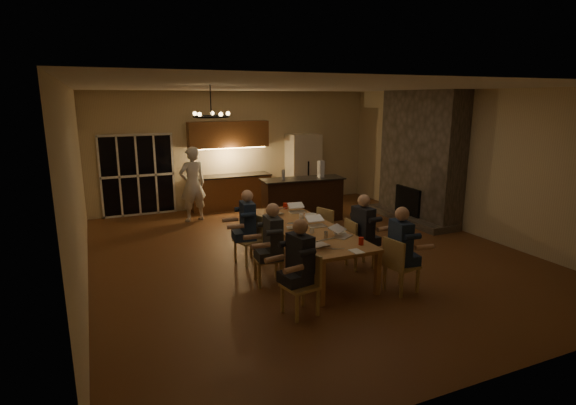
# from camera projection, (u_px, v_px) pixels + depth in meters

# --- Properties ---
(floor) EXTENTS (9.00, 9.00, 0.00)m
(floor) POSITION_uv_depth(u_px,v_px,m) (307.00, 253.00, 8.93)
(floor) COLOR brown
(floor) RESTS_ON ground
(back_wall) EXTENTS (8.00, 0.04, 3.20)m
(back_wall) POSITION_uv_depth(u_px,v_px,m) (237.00, 150.00, 12.59)
(back_wall) COLOR beige
(back_wall) RESTS_ON ground
(left_wall) EXTENTS (0.04, 9.00, 3.20)m
(left_wall) POSITION_uv_depth(u_px,v_px,m) (76.00, 191.00, 6.98)
(left_wall) COLOR beige
(left_wall) RESTS_ON ground
(right_wall) EXTENTS (0.04, 9.00, 3.20)m
(right_wall) POSITION_uv_depth(u_px,v_px,m) (467.00, 162.00, 10.14)
(right_wall) COLOR beige
(right_wall) RESTS_ON ground
(ceiling) EXTENTS (8.00, 9.00, 0.04)m
(ceiling) POSITION_uv_depth(u_px,v_px,m) (309.00, 86.00, 8.19)
(ceiling) COLOR white
(ceiling) RESTS_ON back_wall
(french_doors) EXTENTS (1.86, 0.08, 2.10)m
(french_doors) POSITION_uv_depth(u_px,v_px,m) (138.00, 176.00, 11.61)
(french_doors) COLOR black
(french_doors) RESTS_ON ground
(fireplace) EXTENTS (0.58, 2.50, 3.20)m
(fireplace) POSITION_uv_depth(u_px,v_px,m) (421.00, 157.00, 11.08)
(fireplace) COLOR #5E534A
(fireplace) RESTS_ON ground
(kitchenette) EXTENTS (2.24, 0.68, 2.40)m
(kitchenette) POSITION_uv_depth(u_px,v_px,m) (230.00, 166.00, 12.28)
(kitchenette) COLOR brown
(kitchenette) RESTS_ON ground
(refrigerator) EXTENTS (0.90, 0.68, 2.00)m
(refrigerator) POSITION_uv_depth(u_px,v_px,m) (303.00, 168.00, 13.14)
(refrigerator) COLOR beige
(refrigerator) RESTS_ON ground
(dining_table) EXTENTS (1.10, 3.21, 0.75)m
(dining_table) POSITION_uv_depth(u_px,v_px,m) (306.00, 247.00, 8.16)
(dining_table) COLOR #A37B41
(dining_table) RESTS_ON ground
(bar_island) EXTENTS (2.11, 0.84, 1.08)m
(bar_island) POSITION_uv_depth(u_px,v_px,m) (302.00, 200.00, 11.18)
(bar_island) COLOR black
(bar_island) RESTS_ON ground
(chair_left_near) EXTENTS (0.51, 0.51, 0.89)m
(chair_left_near) POSITION_uv_depth(u_px,v_px,m) (300.00, 285.00, 6.31)
(chair_left_near) COLOR tan
(chair_left_near) RESTS_ON ground
(chair_left_mid) EXTENTS (0.50, 0.50, 0.89)m
(chair_left_mid) POSITION_uv_depth(u_px,v_px,m) (268.00, 258.00, 7.40)
(chair_left_mid) COLOR tan
(chair_left_mid) RESTS_ON ground
(chair_left_far) EXTENTS (0.55, 0.55, 0.89)m
(chair_left_far) POSITION_uv_depth(u_px,v_px,m) (249.00, 240.00, 8.33)
(chair_left_far) COLOR tan
(chair_left_far) RESTS_ON ground
(chair_right_near) EXTENTS (0.50, 0.50, 0.89)m
(chair_right_near) POSITION_uv_depth(u_px,v_px,m) (402.00, 265.00, 7.08)
(chair_right_near) COLOR tan
(chair_right_near) RESTS_ON ground
(chair_right_mid) EXTENTS (0.47, 0.47, 0.89)m
(chair_right_mid) POSITION_uv_depth(u_px,v_px,m) (360.00, 243.00, 8.12)
(chair_right_mid) COLOR tan
(chair_right_mid) RESTS_ON ground
(chair_right_far) EXTENTS (0.56, 0.56, 0.89)m
(chair_right_far) POSITION_uv_depth(u_px,v_px,m) (332.00, 229.00, 9.04)
(chair_right_far) COLOR tan
(chair_right_far) RESTS_ON ground
(person_left_near) EXTENTS (0.70, 0.70, 1.38)m
(person_left_near) POSITION_uv_depth(u_px,v_px,m) (300.00, 266.00, 6.37)
(person_left_near) COLOR #21252B
(person_left_near) RESTS_ON ground
(person_right_near) EXTENTS (0.68, 0.68, 1.38)m
(person_right_near) POSITION_uv_depth(u_px,v_px,m) (400.00, 250.00, 7.05)
(person_right_near) COLOR #1E2F4B
(person_right_near) RESTS_ON ground
(person_left_mid) EXTENTS (0.64, 0.64, 1.38)m
(person_left_mid) POSITION_uv_depth(u_px,v_px,m) (273.00, 244.00, 7.29)
(person_left_mid) COLOR #33383C
(person_left_mid) RESTS_ON ground
(person_right_mid) EXTENTS (0.67, 0.67, 1.38)m
(person_right_mid) POSITION_uv_depth(u_px,v_px,m) (363.00, 233.00, 7.94)
(person_right_mid) COLOR #21252B
(person_right_mid) RESTS_ON ground
(person_left_far) EXTENTS (0.65, 0.65, 1.38)m
(person_left_far) POSITION_uv_depth(u_px,v_px,m) (248.00, 226.00, 8.32)
(person_left_far) COLOR #1E2F4B
(person_left_far) RESTS_ON ground
(standing_person) EXTENTS (0.75, 0.57, 1.86)m
(standing_person) POSITION_uv_depth(u_px,v_px,m) (193.00, 184.00, 11.10)
(standing_person) COLOR silver
(standing_person) RESTS_ON ground
(chandelier) EXTENTS (0.54, 0.54, 0.03)m
(chandelier) POSITION_uv_depth(u_px,v_px,m) (211.00, 116.00, 6.55)
(chandelier) COLOR black
(chandelier) RESTS_ON ceiling
(laptop_a) EXTENTS (0.36, 0.33, 0.23)m
(laptop_a) POSITION_uv_depth(u_px,v_px,m) (318.00, 239.00, 7.02)
(laptop_a) COLOR silver
(laptop_a) RESTS_ON dining_table
(laptop_b) EXTENTS (0.42, 0.40, 0.23)m
(laptop_b) POSITION_uv_depth(u_px,v_px,m) (343.00, 230.00, 7.48)
(laptop_b) COLOR silver
(laptop_b) RESTS_ON dining_table
(laptop_c) EXTENTS (0.39, 0.37, 0.23)m
(laptop_c) POSITION_uv_depth(u_px,v_px,m) (296.00, 222.00, 7.98)
(laptop_c) COLOR silver
(laptop_c) RESTS_ON dining_table
(laptop_d) EXTENTS (0.33, 0.29, 0.23)m
(laptop_d) POSITION_uv_depth(u_px,v_px,m) (317.00, 220.00, 8.08)
(laptop_d) COLOR silver
(laptop_d) RESTS_ON dining_table
(laptop_e) EXTENTS (0.36, 0.33, 0.23)m
(laptop_e) POSITION_uv_depth(u_px,v_px,m) (274.00, 209.00, 8.93)
(laptop_e) COLOR silver
(laptop_e) RESTS_ON dining_table
(laptop_f) EXTENTS (0.35, 0.32, 0.23)m
(laptop_f) POSITION_uv_depth(u_px,v_px,m) (297.00, 207.00, 9.08)
(laptop_f) COLOR silver
(laptop_f) RESTS_ON dining_table
(mug_front) EXTENTS (0.08, 0.08, 0.10)m
(mug_front) POSITION_uv_depth(u_px,v_px,m) (312.00, 230.00, 7.70)
(mug_front) COLOR white
(mug_front) RESTS_ON dining_table
(mug_mid) EXTENTS (0.09, 0.09, 0.10)m
(mug_mid) POSITION_uv_depth(u_px,v_px,m) (301.00, 216.00, 8.60)
(mug_mid) COLOR white
(mug_mid) RESTS_ON dining_table
(mug_back) EXTENTS (0.07, 0.07, 0.10)m
(mug_back) POSITION_uv_depth(u_px,v_px,m) (271.00, 217.00, 8.59)
(mug_back) COLOR white
(mug_back) RESTS_ON dining_table
(redcup_near) EXTENTS (0.08, 0.08, 0.12)m
(redcup_near) POSITION_uv_depth(u_px,v_px,m) (361.00, 241.00, 7.08)
(redcup_near) COLOR red
(redcup_near) RESTS_ON dining_table
(redcup_mid) EXTENTS (0.08, 0.08, 0.12)m
(redcup_mid) POSITION_uv_depth(u_px,v_px,m) (279.00, 221.00, 8.23)
(redcup_mid) COLOR red
(redcup_mid) RESTS_ON dining_table
(redcup_far) EXTENTS (0.09, 0.09, 0.12)m
(redcup_far) POSITION_uv_depth(u_px,v_px,m) (285.00, 206.00, 9.39)
(redcup_far) COLOR red
(redcup_far) RESTS_ON dining_table
(can_silver) EXTENTS (0.06, 0.06, 0.12)m
(can_silver) POSITION_uv_depth(u_px,v_px,m) (326.00, 235.00, 7.41)
(can_silver) COLOR #B2B2B7
(can_silver) RESTS_ON dining_table
(can_cola) EXTENTS (0.07, 0.07, 0.12)m
(can_cola) POSITION_uv_depth(u_px,v_px,m) (270.00, 207.00, 9.25)
(can_cola) COLOR #3F0F0C
(can_cola) RESTS_ON dining_table
(can_right) EXTENTS (0.06, 0.06, 0.12)m
(can_right) POSITION_uv_depth(u_px,v_px,m) (318.00, 217.00, 8.52)
(can_right) COLOR #B2B2B7
(can_right) RESTS_ON dining_table
(plate_near) EXTENTS (0.22, 0.22, 0.02)m
(plate_near) POSITION_uv_depth(u_px,v_px,m) (340.00, 233.00, 7.70)
(plate_near) COLOR white
(plate_near) RESTS_ON dining_table
(plate_left) EXTENTS (0.24, 0.24, 0.02)m
(plate_left) POSITION_uv_depth(u_px,v_px,m) (310.00, 243.00, 7.16)
(plate_left) COLOR white
(plate_left) RESTS_ON dining_table
(plate_far) EXTENTS (0.26, 0.26, 0.02)m
(plate_far) POSITION_uv_depth(u_px,v_px,m) (311.00, 215.00, 8.88)
(plate_far) COLOR white
(plate_far) RESTS_ON dining_table
(notepad) EXTENTS (0.17, 0.23, 0.01)m
(notepad) POSITION_uv_depth(u_px,v_px,m) (357.00, 251.00, 6.77)
(notepad) COLOR white
(notepad) RESTS_ON dining_table
(bar_bottle) EXTENTS (0.08, 0.08, 0.24)m
(bar_bottle) POSITION_uv_depth(u_px,v_px,m) (283.00, 175.00, 10.85)
(bar_bottle) COLOR #99999E
(bar_bottle) RESTS_ON bar_island
(bar_blender) EXTENTS (0.14, 0.14, 0.41)m
(bar_blender) POSITION_uv_depth(u_px,v_px,m) (321.00, 169.00, 11.17)
(bar_blender) COLOR silver
(bar_blender) RESTS_ON bar_island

